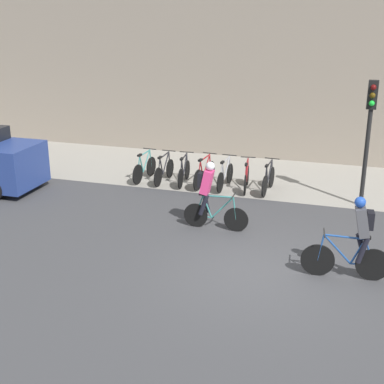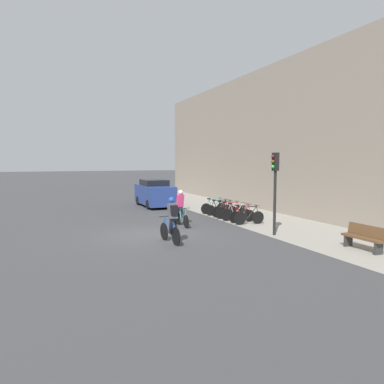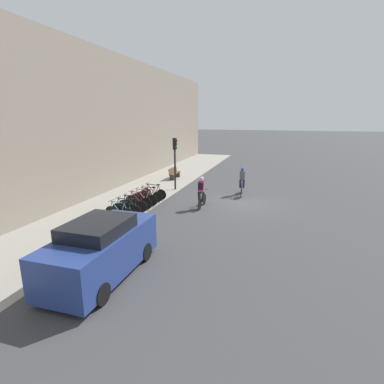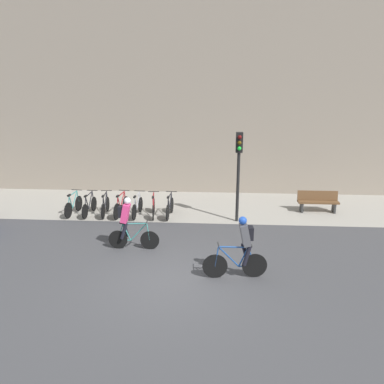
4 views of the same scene
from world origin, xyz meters
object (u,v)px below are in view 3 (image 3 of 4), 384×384
Objects in this scene: traffic_light_pole at (175,154)px; bench at (174,173)px; cyclist_pink at (201,191)px; parked_bike_5 at (149,195)px; parked_bike_2 at (133,205)px; parked_bike_6 at (154,193)px; cyclist_grey at (242,180)px; parked_car at (101,249)px; parked_bike_3 at (139,201)px; parked_bike_4 at (144,198)px; parked_bike_0 at (119,212)px; parked_bike_1 at (126,208)px.

bench is (3.47, 1.38, -1.96)m from traffic_light_pole.
cyclist_pink is 3.33m from parked_bike_5.
cyclist_pink is at bearing -62.19° from parked_bike_2.
parked_bike_6 is 6.26m from bench.
cyclist_grey reaches higher than parked_bike_6.
parked_bike_2 is at bearing -180.00° from parked_bike_6.
parked_car is at bearing 166.53° from cyclist_grey.
cyclist_pink is 3.48m from parked_bike_3.
cyclist_grey is 1.09× the size of parked_bike_6.
parked_bike_5 is (0.67, 0.00, -0.01)m from parked_bike_4.
parked_bike_4 is at bearing -179.98° from parked_bike_6.
parked_bike_3 is at bearing 179.96° from parked_bike_4.
parked_car is (-15.01, -3.21, 0.43)m from bench.
cyclist_grey is 1.11× the size of parked_bike_2.
parked_bike_6 is (0.96, 3.27, -0.56)m from cyclist_pink.
cyclist_pink is 3.45m from parked_bike_6.
parked_bike_0 is 0.96× the size of parked_bike_3.
bench is (8.19, 0.99, 0.07)m from parked_bike_3.
cyclist_pink is 4.52m from parked_bike_0.
parked_bike_6 reaches higher than bench.
traffic_light_pole is at bearing -3.37° from parked_bike_0.
parked_bike_6 reaches higher than parked_bike_2.
cyclist_pink is 1.09× the size of parked_bike_2.
cyclist_grey is 0.42× the size of parked_car.
traffic_light_pole reaches higher than parked_car.
parked_bike_5 is at bearing -0.00° from parked_bike_3.
bench is at bearing 58.95° from cyclist_grey.
parked_bike_2 is 6.56m from parked_car.
cyclist_grey is 1.07× the size of bench.
traffic_light_pole is (0.11, 4.57, 1.49)m from cyclist_grey.
parked_bike_0 is 5.32m from parked_car.
parked_bike_3 is (1.34, 0.00, 0.02)m from parked_bike_1.
parked_bike_6 is (4.02, -0.00, -0.00)m from parked_bike_0.
parked_bike_5 is at bearing 0.04° from parked_bike_4.
traffic_light_pole is (4.72, -0.40, 2.03)m from parked_bike_3.
parked_bike_5 is (-3.27, 4.96, -0.56)m from cyclist_grey.
parked_bike_3 is 0.67m from parked_bike_4.
parked_bike_3 reaches higher than parked_bike_5.
parked_bike_3 is (-1.05, 3.27, -0.55)m from cyclist_pink.
parked_car reaches higher than parked_bike_0.
traffic_light_pole reaches higher than cyclist_pink.
parked_bike_2 is 0.95× the size of parked_bike_3.
cyclist_grey is 1.10× the size of parked_bike_0.
parked_bike_4 is 1.00× the size of bench.
parked_bike_0 is 2.01m from parked_bike_3.
bench is (7.52, 0.99, 0.08)m from parked_bike_4.
parked_bike_0 is 0.67m from parked_bike_1.
parked_bike_4 is (-3.94, 4.96, -0.56)m from cyclist_grey.
traffic_light_pole is at bearing -4.80° from parked_bike_3.
bench is at bearing 12.09° from parked_car.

